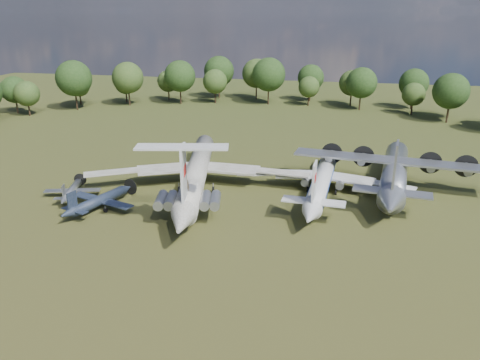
% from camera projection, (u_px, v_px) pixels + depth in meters
% --- Properties ---
extents(ground, '(300.00, 300.00, 0.00)m').
position_uv_depth(ground, '(210.00, 195.00, 84.54)').
color(ground, '#214115').
rests_on(ground, ground).
extents(il62_airliner, '(51.60, 61.36, 5.31)m').
position_uv_depth(il62_airliner, '(197.00, 175.00, 86.60)').
color(il62_airliner, beige).
rests_on(il62_airliner, ground).
extents(tu104_jet, '(34.92, 44.92, 4.29)m').
position_uv_depth(tu104_jet, '(323.00, 181.00, 85.38)').
color(tu104_jet, silver).
rests_on(tu104_jet, ground).
extents(an12_transport, '(42.68, 46.48, 5.52)m').
position_uv_depth(an12_transport, '(394.00, 176.00, 86.04)').
color(an12_transport, '#A4A6AC').
rests_on(an12_transport, ground).
extents(small_prop_west, '(17.12, 20.01, 2.49)m').
position_uv_depth(small_prop_west, '(100.00, 203.00, 77.89)').
color(small_prop_west, black).
rests_on(small_prop_west, ground).
extents(small_prop_northwest, '(13.08, 15.54, 1.96)m').
position_uv_depth(small_prop_northwest, '(72.00, 192.00, 83.10)').
color(small_prop_northwest, '#929499').
rests_on(small_prop_northwest, ground).
extents(person_on_il62, '(0.81, 0.76, 1.86)m').
position_uv_depth(person_on_il62, '(187.00, 185.00, 71.40)').
color(person_on_il62, olive).
rests_on(person_on_il62, il62_airliner).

